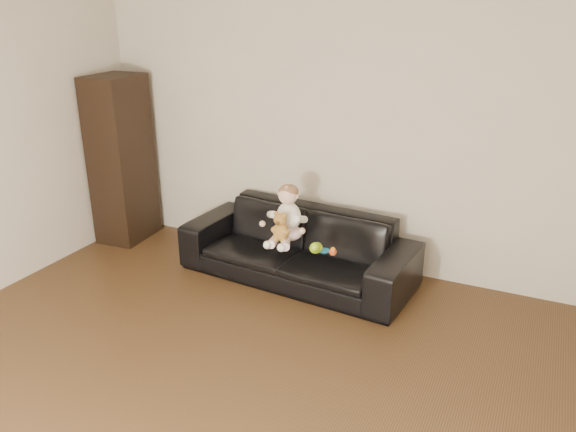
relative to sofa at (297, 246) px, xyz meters
The scene contains 9 objects.
wall_back 1.15m from the sofa, 60.83° to the left, with size 5.00×5.00×0.00m, color beige.
sofa is the anchor object (origin of this frame).
cabinet 2.06m from the sofa, behind, with size 0.42×0.57×1.67m, color black.
shelf_item 2.17m from the sofa, behind, with size 0.18×0.25×0.28m, color silver.
baby 0.34m from the sofa, 111.67° to the right, with size 0.38×0.45×0.50m.
teddy_bear 0.38m from the sofa, 97.49° to the right, with size 0.17×0.17×0.25m.
toy_green 0.40m from the sofa, 41.54° to the right, with size 0.11×0.13×0.09m, color #90C817.
toy_rattle 0.50m from the sofa, 29.31° to the right, with size 0.06×0.06×0.06m, color #D24818.
toy_blue_disc 0.39m from the sofa, 29.75° to the right, with size 0.09×0.09×0.01m, color #1786BD.
Camera 1 is at (1.57, -1.89, 2.34)m, focal length 35.00 mm.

